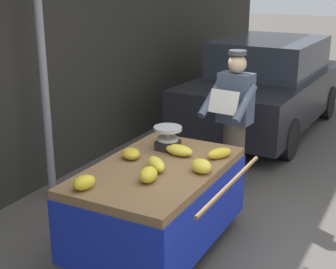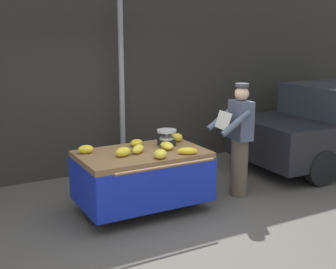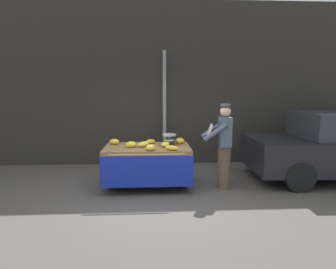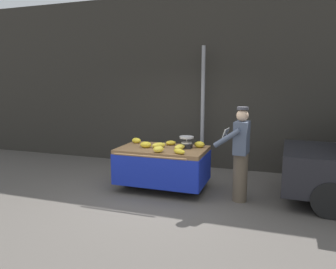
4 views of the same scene
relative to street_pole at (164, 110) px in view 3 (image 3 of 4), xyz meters
The scene contains 14 objects.
ground_plane 2.76m from the street_pole, 97.58° to the right, with size 60.00×60.00×0.00m, color #514C47.
back_wall 0.83m from the street_pole, 126.36° to the left, with size 16.00×0.24×4.29m, color #2D2B26.
street_pole is the anchor object (origin of this frame).
banana_cart 1.92m from the street_pole, 104.37° to the right, with size 1.75×1.27×0.85m.
weighing_scale 1.61m from the street_pole, 88.78° to the right, with size 0.28×0.28×0.24m.
banana_bunch_0 1.99m from the street_pole, 112.99° to the right, with size 0.15×0.23×0.12m, color yellow.
banana_bunch_1 1.54m from the street_pole, 79.35° to the right, with size 0.14×0.21×0.13m, color yellow.
banana_bunch_2 1.86m from the street_pole, 106.31° to the right, with size 0.13×0.29×0.11m, color yellow.
banana_bunch_3 2.18m from the street_pole, 99.79° to the right, with size 0.17×0.21×0.12m, color yellow.
banana_bunch_4 1.80m from the street_pole, 91.94° to the right, with size 0.17×0.30×0.10m, color yellow.
banana_bunch_5 1.51m from the street_pole, 104.91° to the right, with size 0.17×0.22×0.10m, color gold.
banana_bunch_6 2.16m from the street_pole, 88.68° to the right, with size 0.12×0.27×0.10m, color yellow.
banana_bunch_7 1.87m from the street_pole, 129.22° to the right, with size 0.14×0.21×0.12m, color yellow.
vendor_person 2.22m from the street_pole, 58.71° to the right, with size 0.61×0.55×1.71m.
Camera 3 is at (-0.02, -5.12, 1.95)m, focal length 30.81 mm.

